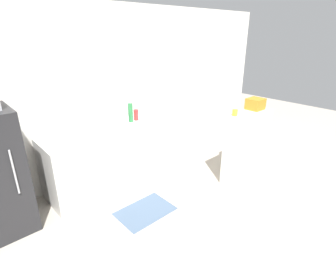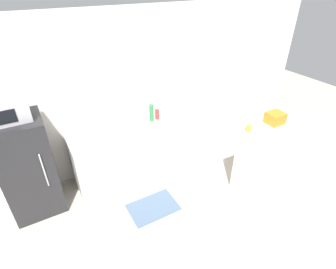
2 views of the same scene
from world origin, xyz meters
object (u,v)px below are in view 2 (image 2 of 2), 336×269
(jar, at_px, (249,128))
(microwave, at_px, (8,111))
(basket, at_px, (275,118))
(bottle_tall, at_px, (151,113))
(bottle_short, at_px, (157,114))
(refrigerator, at_px, (28,167))

(jar, bearing_deg, microwave, 156.32)
(basket, height_order, jar, basket)
(bottle_tall, distance_m, bottle_short, 0.13)
(refrigerator, height_order, bottle_tall, refrigerator)
(bottle_short, distance_m, jar, 1.51)
(microwave, bearing_deg, basket, -20.67)
(bottle_tall, distance_m, jar, 1.55)
(bottle_tall, bearing_deg, refrigerator, -178.06)
(refrigerator, relative_size, basket, 6.10)
(refrigerator, distance_m, bottle_tall, 1.94)
(refrigerator, relative_size, jar, 16.13)
(refrigerator, height_order, bottle_short, refrigerator)
(bottle_tall, bearing_deg, microwave, -178.02)
(basket, bearing_deg, microwave, 159.33)
(basket, relative_size, jar, 2.65)
(microwave, height_order, basket, microwave)
(bottle_tall, height_order, basket, basket)
(refrigerator, height_order, microwave, microwave)
(refrigerator, height_order, basket, refrigerator)
(jar, bearing_deg, bottle_short, 119.81)
(microwave, relative_size, bottle_tall, 1.59)
(bottle_tall, bearing_deg, jar, -56.29)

